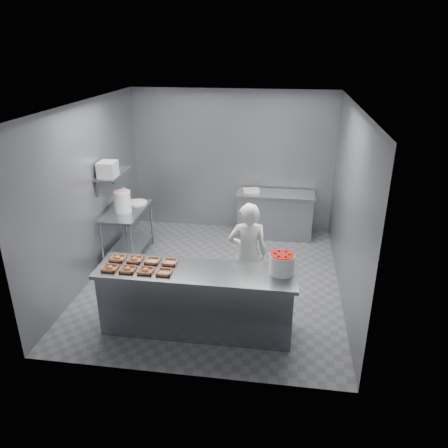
{
  "coord_description": "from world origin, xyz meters",
  "views": [
    {
      "loc": [
        1.06,
        -6.17,
        3.62
      ],
      "look_at": [
        0.19,
        -0.2,
        1.08
      ],
      "focal_mm": 35.0,
      "sensor_mm": 36.0,
      "label": 1
    }
  ],
  "objects_px": {
    "tray_6": "(153,261)",
    "tray_5": "(135,259)",
    "glaze_bucket": "(122,201)",
    "tray_2": "(146,271)",
    "back_counter": "(275,214)",
    "service_counter": "(197,300)",
    "tray_3": "(164,272)",
    "worker": "(248,254)",
    "tray_1": "(128,269)",
    "tray_7": "(170,262)",
    "strawberry_tub": "(282,263)",
    "tray_4": "(118,258)",
    "appliance": "(108,169)",
    "prep_table": "(128,226)",
    "tray_0": "(110,268)"
  },
  "relations": [
    {
      "from": "service_counter",
      "to": "tray_2",
      "type": "relative_size",
      "value": 13.88
    },
    {
      "from": "prep_table",
      "to": "back_counter",
      "type": "xyz_separation_m",
      "value": [
        2.55,
        1.3,
        -0.14
      ]
    },
    {
      "from": "tray_3",
      "to": "glaze_bucket",
      "type": "relative_size",
      "value": 0.42
    },
    {
      "from": "tray_7",
      "to": "back_counter",
      "type": "bearing_deg",
      "value": 67.6
    },
    {
      "from": "service_counter",
      "to": "tray_6",
      "type": "height_order",
      "value": "tray_6"
    },
    {
      "from": "tray_5",
      "to": "glaze_bucket",
      "type": "bearing_deg",
      "value": 114.89
    },
    {
      "from": "appliance",
      "to": "glaze_bucket",
      "type": "bearing_deg",
      "value": 37.86
    },
    {
      "from": "prep_table",
      "to": "glaze_bucket",
      "type": "bearing_deg",
      "value": -106.58
    },
    {
      "from": "tray_4",
      "to": "tray_6",
      "type": "height_order",
      "value": "tray_4"
    },
    {
      "from": "service_counter",
      "to": "tray_3",
      "type": "distance_m",
      "value": 0.62
    },
    {
      "from": "back_counter",
      "to": "tray_6",
      "type": "xyz_separation_m",
      "value": [
        -1.52,
        -3.11,
        0.47
      ]
    },
    {
      "from": "tray_7",
      "to": "appliance",
      "type": "distance_m",
      "value": 2.29
    },
    {
      "from": "tray_0",
      "to": "tray_1",
      "type": "distance_m",
      "value": 0.24
    },
    {
      "from": "tray_3",
      "to": "tray_7",
      "type": "distance_m",
      "value": 0.28
    },
    {
      "from": "prep_table",
      "to": "tray_4",
      "type": "height_order",
      "value": "tray_4"
    },
    {
      "from": "tray_3",
      "to": "tray_0",
      "type": "bearing_deg",
      "value": -180.0
    },
    {
      "from": "tray_4",
      "to": "strawberry_tub",
      "type": "height_order",
      "value": "strawberry_tub"
    },
    {
      "from": "prep_table",
      "to": "tray_7",
      "type": "relative_size",
      "value": 6.4
    },
    {
      "from": "tray_7",
      "to": "strawberry_tub",
      "type": "bearing_deg",
      "value": -1.75
    },
    {
      "from": "back_counter",
      "to": "tray_1",
      "type": "xyz_separation_m",
      "value": [
        -1.77,
        -3.39,
        0.47
      ]
    },
    {
      "from": "tray_7",
      "to": "prep_table",
      "type": "bearing_deg",
      "value": 125.0
    },
    {
      "from": "glaze_bucket",
      "to": "worker",
      "type": "bearing_deg",
      "value": -25.49
    },
    {
      "from": "tray_1",
      "to": "prep_table",
      "type": "bearing_deg",
      "value": 110.59
    },
    {
      "from": "back_counter",
      "to": "tray_2",
      "type": "bearing_deg",
      "value": -114.23
    },
    {
      "from": "tray_4",
      "to": "tray_1",
      "type": "bearing_deg",
      "value": -49.22
    },
    {
      "from": "tray_2",
      "to": "glaze_bucket",
      "type": "height_order",
      "value": "glaze_bucket"
    },
    {
      "from": "tray_2",
      "to": "worker",
      "type": "relative_size",
      "value": 0.12
    },
    {
      "from": "tray_3",
      "to": "strawberry_tub",
      "type": "height_order",
      "value": "strawberry_tub"
    },
    {
      "from": "tray_2",
      "to": "tray_6",
      "type": "relative_size",
      "value": 1.0
    },
    {
      "from": "tray_3",
      "to": "worker",
      "type": "distance_m",
      "value": 1.36
    },
    {
      "from": "tray_3",
      "to": "tray_2",
      "type": "bearing_deg",
      "value": -180.0
    },
    {
      "from": "tray_4",
      "to": "appliance",
      "type": "relative_size",
      "value": 0.58
    },
    {
      "from": "back_counter",
      "to": "service_counter",
      "type": "bearing_deg",
      "value": -105.48
    },
    {
      "from": "tray_6",
      "to": "strawberry_tub",
      "type": "distance_m",
      "value": 1.71
    },
    {
      "from": "tray_1",
      "to": "appliance",
      "type": "distance_m",
      "value": 2.25
    },
    {
      "from": "tray_6",
      "to": "tray_7",
      "type": "distance_m",
      "value": 0.24
    },
    {
      "from": "strawberry_tub",
      "to": "tray_5",
      "type": "bearing_deg",
      "value": 178.69
    },
    {
      "from": "tray_1",
      "to": "tray_6",
      "type": "height_order",
      "value": "tray_1"
    },
    {
      "from": "back_counter",
      "to": "tray_0",
      "type": "bearing_deg",
      "value": -120.61
    },
    {
      "from": "service_counter",
      "to": "worker",
      "type": "distance_m",
      "value": 1.05
    },
    {
      "from": "service_counter",
      "to": "tray_2",
      "type": "bearing_deg",
      "value": -167.46
    },
    {
      "from": "strawberry_tub",
      "to": "appliance",
      "type": "bearing_deg",
      "value": 150.31
    },
    {
      "from": "tray_6",
      "to": "appliance",
      "type": "xyz_separation_m",
      "value": [
        -1.2,
        1.61,
        0.77
      ]
    },
    {
      "from": "tray_5",
      "to": "strawberry_tub",
      "type": "xyz_separation_m",
      "value": [
        1.95,
        -0.04,
        0.12
      ]
    },
    {
      "from": "worker",
      "to": "glaze_bucket",
      "type": "relative_size",
      "value": 3.54
    },
    {
      "from": "tray_1",
      "to": "tray_5",
      "type": "relative_size",
      "value": 1.0
    },
    {
      "from": "prep_table",
      "to": "glaze_bucket",
      "type": "height_order",
      "value": "glaze_bucket"
    },
    {
      "from": "tray_6",
      "to": "tray_5",
      "type": "bearing_deg",
      "value": -180.0
    },
    {
      "from": "tray_5",
      "to": "tray_4",
      "type": "bearing_deg",
      "value": 180.0
    },
    {
      "from": "tray_4",
      "to": "tray_6",
      "type": "distance_m",
      "value": 0.48
    }
  ]
}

